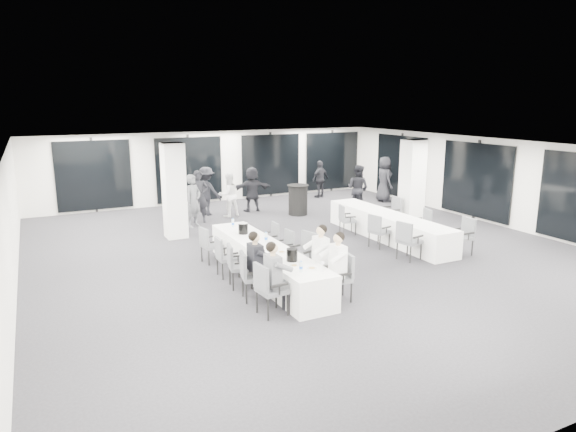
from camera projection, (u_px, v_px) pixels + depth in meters
name	position (u px, v px, depth m)	size (l,w,h in m)	color
room	(319.00, 193.00, 14.80)	(14.04, 16.04, 2.84)	#242328
column_left	(174.00, 191.00, 15.01)	(0.60, 0.60, 2.80)	white
column_right	(412.00, 184.00, 16.14)	(0.60, 0.60, 2.80)	white
banquet_table_main	(266.00, 262.00, 11.76)	(0.90, 5.00, 0.75)	white
banquet_table_side	(388.00, 226.00, 15.04)	(0.90, 5.00, 0.75)	white
cocktail_table	(298.00, 200.00, 18.20)	(0.77, 0.77, 1.07)	black
chair_main_left_near	(268.00, 286.00, 9.63)	(0.56, 0.62, 1.03)	#4C4F53
chair_main_left_second	(250.00, 273.00, 10.40)	(0.60, 0.63, 1.01)	#4C4F53
chair_main_left_mid	(237.00, 263.00, 11.10)	(0.57, 0.60, 0.96)	#4C4F53
chair_main_left_fourth	(224.00, 255.00, 11.78)	(0.48, 0.53, 0.93)	#4C4F53
chair_main_left_far	(209.00, 243.00, 12.79)	(0.53, 0.57, 0.92)	#4C4F53
chair_main_right_near	(342.00, 274.00, 10.41)	(0.55, 0.59, 0.97)	#4C4F53
chair_main_right_second	(325.00, 266.00, 11.02)	(0.51, 0.55, 0.90)	#4C4F53
chair_main_right_mid	(305.00, 252.00, 11.80)	(0.63, 0.66, 1.04)	#4C4F53
chair_main_right_fourth	(285.00, 245.00, 12.68)	(0.47, 0.51, 0.86)	#4C4F53
chair_main_right_far	(271.00, 237.00, 13.42)	(0.45, 0.51, 0.87)	#4C4F53
chair_side_left_near	(407.00, 238.00, 13.00)	(0.60, 0.64, 1.01)	#4C4F53
chair_side_left_mid	(378.00, 229.00, 14.12)	(0.56, 0.59, 0.93)	#4C4F53
chair_side_left_far	(346.00, 218.00, 15.54)	(0.54, 0.57, 0.89)	#4C4F53
chair_side_right_near	(464.00, 234.00, 13.50)	(0.51, 0.57, 0.98)	#4C4F53
chair_side_right_mid	(423.00, 222.00, 14.89)	(0.56, 0.58, 0.92)	#4C4F53
chair_side_right_far	(392.00, 211.00, 16.14)	(0.57, 0.62, 1.02)	#4C4F53
seated_guest_a	(276.00, 273.00, 9.66)	(0.50, 0.38, 1.44)	#5C5F64
seated_guest_b	(258.00, 261.00, 10.41)	(0.50, 0.38, 1.44)	black
seated_guest_c	(335.00, 263.00, 10.29)	(0.50, 0.38, 1.44)	white
seated_guest_d	(318.00, 254.00, 10.89)	(0.50, 0.38, 1.44)	white
standing_guest_a	(193.00, 198.00, 16.33)	(0.70, 0.57, 1.93)	#5C5F64
standing_guest_b	(229.00, 192.00, 17.82)	(0.84, 0.51, 1.74)	white
standing_guest_c	(206.00, 188.00, 18.04)	(1.26, 0.64, 1.94)	black
standing_guest_d	(320.00, 177.00, 21.32)	(1.03, 0.58, 1.75)	black
standing_guest_e	(384.00, 176.00, 20.45)	(0.99, 0.60, 2.05)	black
standing_guest_f	(252.00, 186.00, 18.68)	(1.70, 0.65, 1.85)	black
standing_guest_g	(199.00, 193.00, 16.96)	(0.72, 0.58, 1.97)	black
standing_guest_h	(358.00, 185.00, 18.55)	(0.94, 0.57, 1.95)	black
ice_bucket_near	(292.00, 255.00, 10.57)	(0.23, 0.23, 0.26)	black
ice_bucket_far	(243.00, 228.00, 12.73)	(0.24, 0.24, 0.27)	black
water_bottle_a	(301.00, 267.00, 9.92)	(0.07, 0.07, 0.21)	silver
water_bottle_b	(266.00, 237.00, 11.97)	(0.07, 0.07, 0.23)	silver
water_bottle_c	(233.00, 223.00, 13.39)	(0.07, 0.07, 0.22)	silver
plate_a	(294.00, 265.00, 10.28)	(0.19, 0.19, 0.03)	white
plate_b	(312.00, 268.00, 10.12)	(0.20, 0.20, 0.03)	white
plate_c	(282.00, 252.00, 11.20)	(0.19, 0.19, 0.03)	white
wine_glass	(322.00, 264.00, 9.92)	(0.08, 0.08, 0.21)	silver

